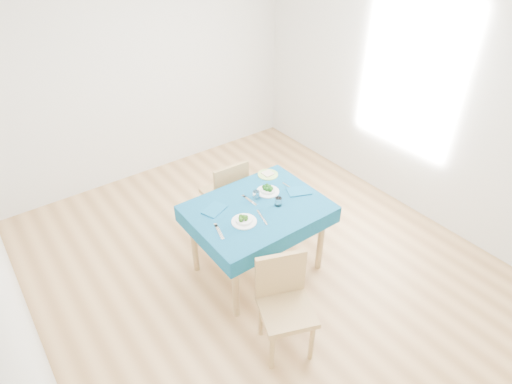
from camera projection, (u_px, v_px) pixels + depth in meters
room_shell at (256, 143)px, 3.54m from camera, size 4.02×4.52×2.73m
table at (258, 239)px, 4.02m from camera, size 1.19×0.90×0.76m
chair_near at (287, 305)px, 3.23m from camera, size 0.53×0.56×1.00m
chair_far at (223, 188)px, 4.52m from camera, size 0.41×0.44×0.98m
bowl_near at (244, 219)px, 3.61m from camera, size 0.22×0.22×0.07m
bowl_far at (268, 189)px, 3.97m from camera, size 0.21×0.21×0.07m
fork_near at (219, 232)px, 3.52m from camera, size 0.08×0.20×0.00m
knife_near at (262, 217)px, 3.68m from camera, size 0.07×0.22×0.00m
fork_far at (250, 201)px, 3.88m from camera, size 0.03×0.19×0.00m
knife_far at (290, 187)px, 4.05m from camera, size 0.02×0.21×0.00m
napkin_near at (214, 210)px, 3.76m from camera, size 0.25×0.21×0.01m
napkin_far at (299, 191)px, 3.99m from camera, size 0.26×0.22×0.01m
tumbler_center at (256, 195)px, 3.88m from camera, size 0.06×0.06×0.08m
tumbler_side at (278, 202)px, 3.80m from camera, size 0.06×0.06×0.08m
side_plate at (268, 175)px, 4.23m from camera, size 0.20×0.20×0.01m
bread_slice at (268, 174)px, 4.22m from camera, size 0.10×0.10×0.01m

